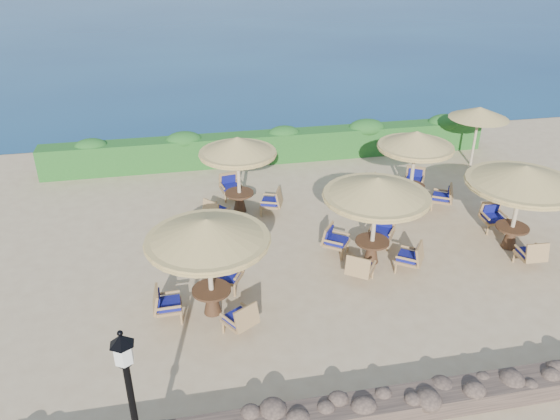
% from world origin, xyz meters
% --- Properties ---
extents(ground, '(120.00, 120.00, 0.00)m').
position_xyz_m(ground, '(0.00, 0.00, 0.00)').
color(ground, tan).
rests_on(ground, ground).
extents(hedge, '(18.00, 0.90, 1.20)m').
position_xyz_m(hedge, '(0.00, 7.20, 0.60)').
color(hedge, '#194F19').
rests_on(hedge, ground).
extents(stone_wall, '(15.00, 0.65, 0.44)m').
position_xyz_m(stone_wall, '(0.00, -6.20, 0.22)').
color(stone_wall, brown).
rests_on(stone_wall, ground).
extents(lamp_post, '(0.44, 0.44, 3.31)m').
position_xyz_m(lamp_post, '(-4.80, -6.80, 1.55)').
color(lamp_post, black).
rests_on(lamp_post, ground).
extents(extra_parasol, '(2.30, 2.30, 2.41)m').
position_xyz_m(extra_parasol, '(7.80, 5.20, 2.17)').
color(extra_parasol, '#CAB38E').
rests_on(extra_parasol, ground).
extents(cafe_set_0, '(2.98, 2.98, 2.65)m').
position_xyz_m(cafe_set_0, '(-3.25, -2.29, 1.95)').
color(cafe_set_0, '#CAB38E').
rests_on(cafe_set_0, ground).
extents(cafe_set_1, '(2.96, 2.96, 2.65)m').
position_xyz_m(cafe_set_1, '(1.41, -0.85, 1.86)').
color(cafe_set_1, '#CAB38E').
rests_on(cafe_set_1, ground).
extents(cafe_set_2, '(3.21, 3.21, 2.65)m').
position_xyz_m(cafe_set_2, '(5.75, -0.88, 2.08)').
color(cafe_set_2, '#CAB38E').
rests_on(cafe_set_2, ground).
extents(cafe_set_3, '(2.73, 2.70, 2.65)m').
position_xyz_m(cafe_set_3, '(-1.88, 3.00, 1.84)').
color(cafe_set_3, '#CAB38E').
rests_on(cafe_set_3, ground).
extents(cafe_set_4, '(2.76, 2.76, 2.65)m').
position_xyz_m(cafe_set_4, '(3.95, 2.40, 1.75)').
color(cafe_set_4, '#CAB38E').
rests_on(cafe_set_4, ground).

